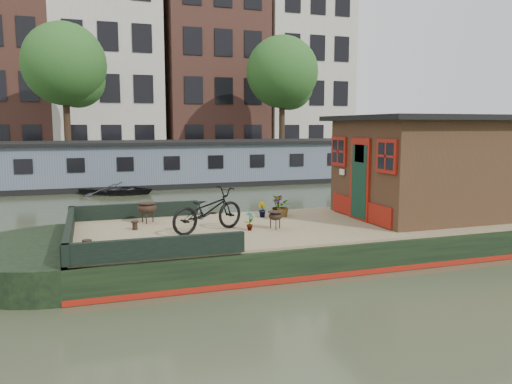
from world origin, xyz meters
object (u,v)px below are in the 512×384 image
object	(u,v)px
cabin	(425,166)
potted_plant_a	(250,220)
brazier_rear	(147,213)
bicycle	(208,210)
brazier_front	(275,220)
dinghy	(117,186)

from	to	relation	value
cabin	potted_plant_a	size ratio (longest dim) A/B	9.43
cabin	brazier_rear	distance (m)	6.68
cabin	brazier_rear	world-z (taller)	cabin
bicycle	brazier_front	distance (m)	1.46
cabin	brazier_rear	xyz separation A→B (m)	(-6.49, 1.23, -1.00)
bicycle	brazier_rear	size ratio (longest dim) A/B	3.73
brazier_rear	cabin	bearing A→B (deg)	-10.75
potted_plant_a	brazier_rear	bearing A→B (deg)	141.70
bicycle	brazier_front	size ratio (longest dim) A/B	4.51
bicycle	dinghy	xyz separation A→B (m)	(-1.17, 11.49, -0.79)
cabin	dinghy	world-z (taller)	cabin
potted_plant_a	brazier_rear	distance (m)	2.47
potted_plant_a	dinghy	bearing A→B (deg)	99.91
cabin	brazier_front	bearing A→B (deg)	-175.12
cabin	bicycle	xyz separation A→B (m)	(-5.41, -0.15, -0.78)
bicycle	dinghy	size ratio (longest dim) A/B	0.57
brazier_front	potted_plant_a	bearing A→B (deg)	175.92
dinghy	bicycle	bearing A→B (deg)	-149.24
potted_plant_a	dinghy	xyz separation A→B (m)	(-2.03, 11.64, -0.55)
cabin	dinghy	size ratio (longest dim) A/B	1.31
brazier_front	brazier_rear	bearing A→B (deg)	147.87
cabin	brazier_rear	size ratio (longest dim) A/B	8.65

